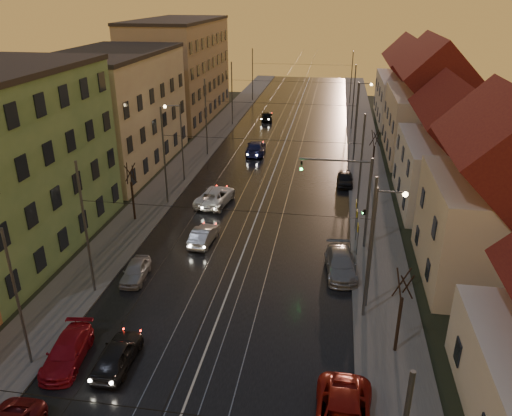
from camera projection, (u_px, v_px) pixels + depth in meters
The scene contains 41 objects.
ground at pixel (182, 414), 23.22m from camera, with size 160.00×160.00×0.00m, color black.
road at pixel (280, 156), 59.43m from camera, with size 16.00×120.00×0.04m, color black.
sidewalk_left at pixel (198, 152), 60.85m from camera, with size 4.00×120.00×0.15m, color #4C4C4C.
sidewalk_right at pixel (365, 160), 57.97m from camera, with size 4.00×120.00×0.15m, color #4C4C4C.
tram_rail_0 at pixel (262, 155), 59.73m from camera, with size 0.06×120.00×0.03m, color gray.
tram_rail_1 at pixel (273, 155), 59.53m from camera, with size 0.06×120.00×0.03m, color gray.
tram_rail_2 at pixel (286, 156), 59.31m from camera, with size 0.06×120.00×0.03m, color gray.
tram_rail_3 at pixel (298, 157), 59.10m from camera, with size 0.06×120.00×0.03m, color gray.
apartment_left_2 at pixel (114, 112), 54.13m from camera, with size 10.00×20.00×12.00m, color #C3AE96.
apartment_left_3 at pixel (179, 71), 75.46m from camera, with size 10.00×24.00×14.00m, color tan.
house_right_1 at pixel (499, 204), 32.18m from camera, with size 8.67×10.20×10.80m.
house_right_2 at pixel (455, 156), 44.27m from camera, with size 9.18×12.24×9.20m.
house_right_3 at pixel (430, 107), 57.39m from camera, with size 9.18×14.28×11.50m.
house_right_4 at pixel (410, 87), 73.98m from camera, with size 9.18×16.32×10.00m.
catenary_pole_l_1 at pixel (86, 230), 30.81m from camera, with size 0.16×0.16×9.00m, color #595B60.
catenary_pole_r_1 at pixel (369, 251), 28.33m from camera, with size 0.16×0.16×9.00m, color #595B60.
catenary_pole_l_2 at pixel (164, 157), 44.39m from camera, with size 0.16×0.16×9.00m, color #595B60.
catenary_pole_r_2 at pixel (361, 167), 41.92m from camera, with size 0.16×0.16×9.00m, color #595B60.
catenary_pole_l_3 at pixel (206, 118), 57.97m from camera, with size 0.16×0.16×9.00m, color #595B60.
catenary_pole_r_3 at pixel (356, 124), 55.50m from camera, with size 0.16×0.16×9.00m, color #595B60.
catenary_pole_l_4 at pixel (232, 94), 71.56m from camera, with size 0.16×0.16×9.00m, color #595B60.
catenary_pole_r_4 at pixel (354, 98), 69.08m from camera, with size 0.16×0.16×9.00m, color #595B60.
catenary_pole_l_5 at pixel (252, 75), 87.85m from camera, with size 0.16×0.16×9.00m, color #595B60.
catenary_pole_r_5 at pixel (351, 77), 85.37m from camera, with size 0.16×0.16×9.00m, color #595B60.
street_lamp_0 at pixel (8, 285), 24.40m from camera, with size 1.75×0.32×8.00m.
street_lamp_1 at pixel (378, 238), 29.01m from camera, with size 1.75×0.32×8.00m.
street_lamp_2 at pixel (179, 135), 49.75m from camera, with size 1.75×0.32×8.00m.
street_lamp_3 at pixel (359, 107), 61.61m from camera, with size 1.75×0.32×8.00m.
traffic_light_mast at pixel (355, 191), 36.53m from camera, with size 5.30×0.32×7.20m.
bare_tree_0 at pixel (132, 194), 41.81m from camera, with size 1.09×1.09×5.11m.
bare_tree_1 at pixel (400, 314), 26.19m from camera, with size 1.09×1.09×5.11m.
bare_tree_2 at pixel (374, 155), 51.51m from camera, with size 1.09×1.09×5.11m.
driving_car_0 at pixel (117, 354), 25.97m from camera, with size 1.65×4.11×1.40m, color black.
driving_car_1 at pixel (204, 235), 38.74m from camera, with size 1.41×4.06×1.34m, color #A8A8AE.
driving_car_2 at pixel (215, 196), 45.87m from camera, with size 2.51×5.44×1.51m, color white.
driving_car_3 at pixel (256, 148), 60.03m from camera, with size 2.18×5.36×1.55m, color navy.
driving_car_4 at pixel (267, 116), 75.52m from camera, with size 1.64×4.08×1.39m, color black.
parked_left_2 at pixel (67, 352), 26.25m from camera, with size 1.80×4.42×1.28m, color maroon.
parked_left_3 at pixel (136, 271), 33.90m from camera, with size 1.46×3.63×1.24m, color #A4A3A8.
parked_right_1 at pixel (341, 264), 34.54m from camera, with size 2.02×4.97×1.44m, color gray.
parked_right_2 at pixel (345, 179), 50.35m from camera, with size 1.56×3.87×1.32m, color black.
Camera 1 is at (6.16, -16.70, 18.07)m, focal length 35.00 mm.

